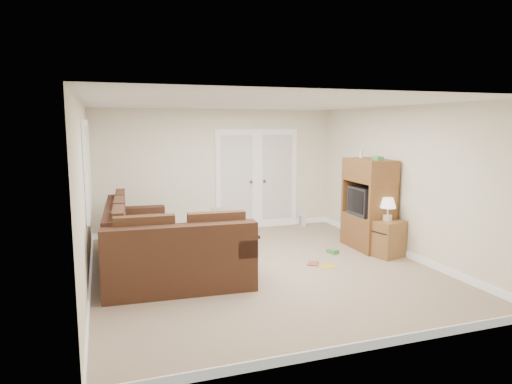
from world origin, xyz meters
name	(u,v)px	position (x,y,z in m)	size (l,w,h in m)	color
floor	(262,269)	(0.00, 0.00, 0.00)	(5.50, 5.50, 0.00)	tan
ceiling	(263,103)	(0.00, 0.00, 2.50)	(5.00, 5.50, 0.02)	silver
wall_left	(84,197)	(-2.50, 0.00, 1.25)	(0.02, 5.50, 2.50)	white
wall_right	(403,181)	(2.50, 0.00, 1.25)	(0.02, 5.50, 2.50)	white
wall_back	(218,171)	(0.00, 2.75, 1.25)	(5.00, 0.02, 2.50)	white
wall_front	(362,227)	(0.00, -2.75, 1.25)	(5.00, 0.02, 2.50)	white
baseboards	(262,265)	(0.00, 0.00, 0.05)	(5.00, 5.50, 0.10)	white
french_doors	(257,179)	(0.85, 2.71, 1.04)	(1.80, 0.05, 2.13)	white
window_left	(88,167)	(-2.46, 1.00, 1.55)	(0.05, 1.92, 1.42)	white
sectional_sofa	(154,248)	(-1.58, 0.37, 0.37)	(2.07, 3.12, 0.93)	#412619
coffee_table	(220,237)	(-0.38, 1.13, 0.26)	(0.78, 1.26, 0.80)	black
tv_armoire	(368,204)	(2.18, 0.52, 0.81)	(0.57, 1.01, 1.71)	brown
side_cabinet	(387,235)	(2.20, -0.03, 0.36)	(0.57, 0.57, 0.99)	brown
space_heater	(303,220)	(1.80, 2.45, 0.14)	(0.11, 0.09, 0.28)	white
floor_magazine	(327,266)	(0.99, -0.23, 0.00)	(0.26, 0.20, 0.01)	gold
floor_greenbox	(333,251)	(1.43, 0.40, 0.04)	(0.13, 0.18, 0.07)	#419146
floor_book	(308,263)	(0.77, 0.00, 0.01)	(0.17, 0.23, 0.02)	brown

